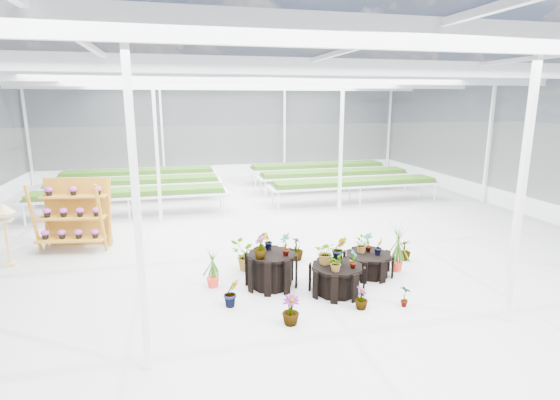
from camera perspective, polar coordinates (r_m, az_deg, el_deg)
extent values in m
plane|color=gray|center=(10.83, 0.47, -7.39)|extent=(24.00, 24.00, 0.00)
cylinder|color=black|center=(9.07, -1.14, -9.11)|extent=(1.33, 1.33, 0.71)
cylinder|color=black|center=(8.89, 7.41, -10.18)|extent=(1.37, 1.37, 0.56)
cylinder|color=black|center=(9.88, 11.42, -8.21)|extent=(1.24, 1.24, 0.48)
imported|color=#284F12|center=(9.03, -2.41, -5.41)|extent=(0.27, 0.25, 0.43)
imported|color=#284F12|center=(8.77, 0.72, -5.80)|extent=(0.23, 0.29, 0.47)
imported|color=#284F12|center=(9.11, -1.66, -5.40)|extent=(0.21, 0.17, 0.38)
imported|color=#284F12|center=(8.63, -2.61, -6.20)|extent=(0.32, 0.32, 0.45)
imported|color=#284F12|center=(8.76, 6.07, -6.84)|extent=(0.57, 0.54, 0.49)
imported|color=#284F12|center=(8.63, 9.54, -7.53)|extent=(0.23, 0.26, 0.40)
imported|color=#284F12|center=(8.91, 7.76, -6.34)|extent=(0.33, 0.29, 0.54)
imported|color=#284F12|center=(8.46, 7.26, -8.09)|extent=(0.39, 0.41, 0.34)
imported|color=#284F12|center=(9.79, 10.49, -5.73)|extent=(0.37, 0.40, 0.37)
imported|color=#284F12|center=(9.73, 12.75, -5.97)|extent=(0.26, 0.25, 0.37)
imported|color=#284F12|center=(9.89, 11.44, -5.39)|extent=(0.21, 0.26, 0.44)
imported|color=#284F12|center=(8.31, -6.36, -11.92)|extent=(0.36, 0.32, 0.55)
imported|color=#284F12|center=(7.66, 1.40, -14.18)|extent=(0.34, 0.34, 0.53)
imported|color=#284F12|center=(8.33, 10.58, -12.46)|extent=(0.32, 0.32, 0.43)
imported|color=#284F12|center=(8.59, 16.01, -11.95)|extent=(0.24, 0.27, 0.43)
imported|color=#284F12|center=(10.96, 16.00, -6.28)|extent=(0.32, 0.32, 0.50)
imported|color=#284F12|center=(10.51, 10.99, -6.72)|extent=(0.33, 0.34, 0.54)
imported|color=#284F12|center=(10.52, 2.19, -6.34)|extent=(0.42, 0.42, 0.58)
imported|color=#284F12|center=(9.92, -4.52, -7.24)|extent=(0.78, 0.74, 0.69)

